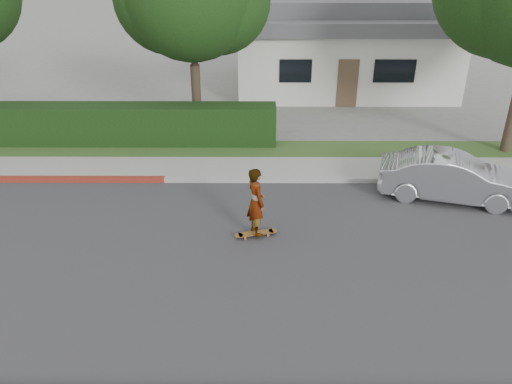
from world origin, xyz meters
TOP-DOWN VIEW (x-y plane):
  - ground at (0.00, 0.00)m, footprint 120.00×120.00m
  - road at (0.00, 0.00)m, footprint 60.00×8.00m
  - curb_far at (0.00, 4.10)m, footprint 60.00×0.20m
  - sidewalk_far at (0.00, 5.00)m, footprint 60.00×1.60m
  - planting_strip at (0.00, 6.60)m, footprint 60.00×1.60m
  - hedge at (-3.00, 7.20)m, footprint 15.00×1.00m
  - house at (8.00, 16.00)m, footprint 10.60×8.60m
  - skateboard at (3.82, 0.91)m, footprint 1.11×0.48m
  - skateboarder at (3.82, 0.91)m, footprint 0.64×0.75m
  - car_silver at (9.36, 3.03)m, footprint 4.25×2.41m

SIDE VIEW (x-z plane):
  - ground at x=0.00m, z-range 0.00..0.00m
  - road at x=0.00m, z-range 0.00..0.01m
  - planting_strip at x=0.00m, z-range 0.00..0.10m
  - sidewalk_far at x=0.00m, z-range 0.00..0.12m
  - curb_far at x=0.00m, z-range 0.00..0.15m
  - skateboard at x=3.82m, z-range 0.04..0.15m
  - car_silver at x=9.36m, z-range 0.00..1.32m
  - hedge at x=-3.00m, z-range 0.00..1.50m
  - skateboarder at x=3.82m, z-range 0.11..1.86m
  - house at x=8.00m, z-range -0.05..4.25m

